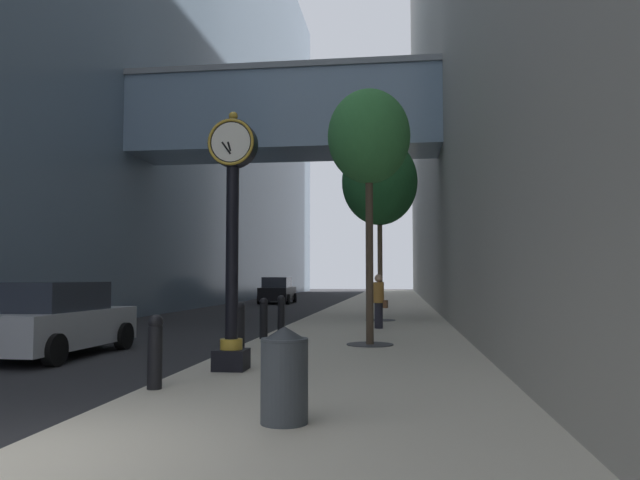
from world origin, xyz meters
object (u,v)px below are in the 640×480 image
(bollard_fifth, at_px, (281,312))
(street_tree_near, at_px, (369,139))
(bollard_third, at_px, (240,324))
(bollard_fourth, at_px, (264,317))
(trash_bin, at_px, (284,373))
(street_tree_mid_near, at_px, (380,182))
(pedestrian_walking, at_px, (379,300))
(street_clock, at_px, (232,226))
(car_silver_near, at_px, (55,320))
(bollard_nearest, at_px, (155,350))
(car_black_mid, at_px, (278,291))

(bollard_fifth, height_order, street_tree_near, street_tree_near)
(bollard_third, height_order, bollard_fifth, same)
(bollard_fifth, bearing_deg, bollard_fourth, -90.00)
(street_tree_near, height_order, trash_bin, street_tree_near)
(street_tree_near, xyz_separation_m, street_tree_mid_near, (0.00, 8.04, 0.21))
(street_tree_mid_near, bearing_deg, pedestrian_walking, -88.98)
(street_tree_near, relative_size, trash_bin, 5.80)
(street_clock, distance_m, street_tree_near, 5.28)
(bollard_fourth, bearing_deg, street_clock, -83.36)
(bollard_third, relative_size, car_silver_near, 0.25)
(bollard_nearest, distance_m, bollard_fifth, 9.30)
(car_black_mid, bearing_deg, car_silver_near, -88.98)
(street_clock, relative_size, pedestrian_walking, 2.68)
(bollard_nearest, relative_size, bollard_fourth, 1.00)
(street_tree_mid_near, relative_size, trash_bin, 6.42)
(street_clock, bearing_deg, bollard_third, 102.01)
(trash_bin, bearing_deg, bollard_fourth, 104.25)
(street_tree_near, relative_size, car_silver_near, 1.46)
(street_clock, distance_m, pedestrian_walking, 9.15)
(bollard_fourth, distance_m, car_black_mid, 24.16)
(bollard_nearest, bearing_deg, street_clock, 72.01)
(bollard_fourth, xyz_separation_m, street_tree_near, (2.78, -0.98, 4.35))
(street_tree_mid_near, height_order, car_black_mid, street_tree_mid_near)
(car_silver_near, bearing_deg, bollard_third, 8.35)
(trash_bin, bearing_deg, street_tree_near, 85.83)
(street_clock, relative_size, trash_bin, 4.28)
(bollard_third, relative_size, car_black_mid, 0.23)
(bollard_nearest, bearing_deg, bollard_third, 90.00)
(street_tree_mid_near, xyz_separation_m, car_black_mid, (-7.24, 16.69, -4.42))
(street_tree_mid_near, relative_size, car_silver_near, 1.62)
(bollard_fourth, bearing_deg, bollard_fifth, 90.00)
(bollard_fifth, distance_m, street_tree_near, 6.13)
(street_tree_near, height_order, car_silver_near, street_tree_near)
(bollard_third, relative_size, pedestrian_walking, 0.63)
(bollard_third, relative_size, trash_bin, 1.01)
(car_silver_near, bearing_deg, bollard_fifth, 52.71)
(bollard_fourth, relative_size, car_silver_near, 0.25)
(street_clock, distance_m, bollard_fifth, 7.72)
(bollard_fifth, xyz_separation_m, car_silver_near, (-3.99, -5.23, 0.10))
(bollard_fourth, bearing_deg, pedestrian_walking, 51.68)
(bollard_third, relative_size, street_tree_mid_near, 0.16)
(street_clock, bearing_deg, bollard_fifth, 94.58)
(bollard_nearest, relative_size, street_tree_near, 0.17)
(bollard_fifth, relative_size, car_silver_near, 0.25)
(street_clock, relative_size, street_tree_mid_near, 0.67)
(bollard_fifth, xyz_separation_m, pedestrian_walking, (2.84, 1.27, 0.33))
(bollard_fifth, distance_m, car_black_mid, 21.88)
(bollard_fifth, bearing_deg, street_tree_near, -49.99)
(street_clock, bearing_deg, car_black_mid, 99.93)
(trash_bin, height_order, pedestrian_walking, pedestrian_walking)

